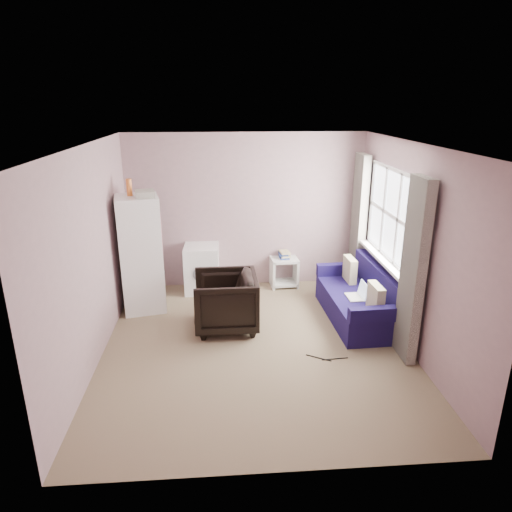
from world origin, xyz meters
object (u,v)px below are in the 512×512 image
at_px(armchair, 225,299).
at_px(side_table, 284,269).
at_px(sofa, 361,300).
at_px(fridge, 141,253).
at_px(washing_machine, 202,268).

relative_size(armchair, side_table, 1.42).
bearing_deg(sofa, fridge, 166.91).
bearing_deg(side_table, washing_machine, -174.45).
height_order(fridge, sofa, fridge).
relative_size(armchair, sofa, 0.49).
bearing_deg(armchair, side_table, 144.26).
height_order(fridge, side_table, fridge).
xyz_separation_m(side_table, sofa, (0.92, -1.32, -0.00)).
distance_m(armchair, sofa, 1.92).
distance_m(washing_machine, side_table, 1.36).
bearing_deg(fridge, washing_machine, 23.60).
distance_m(armchair, washing_machine, 1.36).
distance_m(fridge, side_table, 2.38).
xyz_separation_m(armchair, fridge, (-1.20, 0.71, 0.44)).
relative_size(armchair, washing_machine, 1.11).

